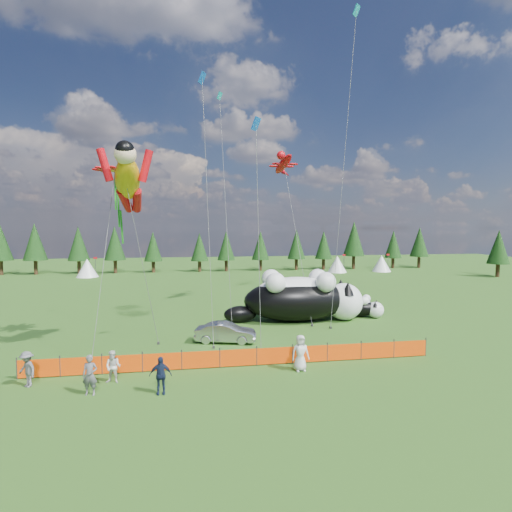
{
  "coord_description": "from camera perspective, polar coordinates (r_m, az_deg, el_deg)",
  "views": [
    {
      "loc": [
        -2.51,
        -23.89,
        7.46
      ],
      "look_at": [
        2.12,
        4.0,
        5.48
      ],
      "focal_mm": 28.0,
      "sensor_mm": 36.0,
      "label": 1
    }
  ],
  "objects": [
    {
      "name": "ground",
      "position": [
        25.15,
        -3.37,
        -13.26
      ],
      "size": [
        160.0,
        160.0,
        0.0
      ],
      "primitive_type": "plane",
      "color": "#113D0B",
      "rests_on": "ground"
    },
    {
      "name": "safety_fence",
      "position": [
        22.16,
        -2.53,
        -14.3
      ],
      "size": [
        22.06,
        0.06,
        1.1
      ],
      "color": "#262626",
      "rests_on": "ground"
    },
    {
      "name": "tree_line",
      "position": [
        69.02,
        -7.33,
        1.1
      ],
      "size": [
        90.0,
        4.0,
        8.0
      ],
      "primitive_type": null,
      "color": "black",
      "rests_on": "ground"
    },
    {
      "name": "festival_tents",
      "position": [
        65.58,
        2.5,
        -1.3
      ],
      "size": [
        50.0,
        3.2,
        2.8
      ],
      "primitive_type": null,
      "color": "white",
      "rests_on": "ground"
    },
    {
      "name": "cat_large",
      "position": [
        32.39,
        6.64,
        -5.85
      ],
      "size": [
        11.28,
        4.46,
        4.07
      ],
      "rotation": [
        0.0,
        0.0,
        -0.06
      ],
      "color": "black",
      "rests_on": "ground"
    },
    {
      "name": "cat_small",
      "position": [
        35.06,
        14.2,
        -6.96
      ],
      "size": [
        4.5,
        3.52,
        1.82
      ],
      "rotation": [
        0.0,
        0.0,
        -0.57
      ],
      "color": "black",
      "rests_on": "ground"
    },
    {
      "name": "car",
      "position": [
        26.6,
        -4.36,
        -10.84
      ],
      "size": [
        4.16,
        2.27,
        1.3
      ],
      "primitive_type": "imported",
      "rotation": [
        0.0,
        0.0,
        1.33
      ],
      "color": "#B5B6BA",
      "rests_on": "ground"
    },
    {
      "name": "spectator_a",
      "position": [
        20.02,
        -22.64,
        -15.42
      ],
      "size": [
        0.7,
        0.49,
        1.81
      ],
      "primitive_type": "imported",
      "rotation": [
        0.0,
        0.0,
        -0.09
      ],
      "color": "#59585D",
      "rests_on": "ground"
    },
    {
      "name": "spectator_b",
      "position": [
        21.07,
        -19.73,
        -14.69
      ],
      "size": [
        0.85,
        0.62,
        1.58
      ],
      "primitive_type": "imported",
      "rotation": [
        0.0,
        0.0,
        -0.24
      ],
      "color": "silver",
      "rests_on": "ground"
    },
    {
      "name": "spectator_c",
      "position": [
        19.2,
        -13.5,
        -16.24
      ],
      "size": [
        1.01,
        0.54,
        1.7
      ],
      "primitive_type": "imported",
      "rotation": [
        0.0,
        0.0,
        -0.02
      ],
      "color": "#16213D",
      "rests_on": "ground"
    },
    {
      "name": "spectator_d",
      "position": [
        22.24,
        -29.91,
        -13.83
      ],
      "size": [
        1.2,
        1.13,
        1.69
      ],
      "primitive_type": "imported",
      "rotation": [
        0.0,
        0.0,
        -0.69
      ],
      "color": "#59585D",
      "rests_on": "ground"
    },
    {
      "name": "spectator_e",
      "position": [
        21.57,
        6.36,
        -13.59
      ],
      "size": [
        0.95,
        0.63,
        1.89
      ],
      "primitive_type": "imported",
      "rotation": [
        0.0,
        0.0,
        0.04
      ],
      "color": "silver",
      "rests_on": "ground"
    },
    {
      "name": "superhero_kite",
      "position": [
        24.76,
        -17.89,
        10.36
      ],
      "size": [
        4.85,
        5.2,
        12.51
      ],
      "color": "#D5980B",
      "rests_on": "ground"
    },
    {
      "name": "gecko_kite",
      "position": [
        39.56,
        3.93,
        12.95
      ],
      "size": [
        3.38,
        12.13,
        16.34
      ],
      "color": "red",
      "rests_on": "ground"
    },
    {
      "name": "flower_kite",
      "position": [
        27.0,
        -19.51,
        11.19
      ],
      "size": [
        3.0,
        6.12,
        11.88
      ],
      "color": "red",
      "rests_on": "ground"
    },
    {
      "name": "diamond_kite_a",
      "position": [
        30.48,
        -7.63,
        22.58
      ],
      "size": [
        0.81,
        5.29,
        18.96
      ],
      "color": "blue",
      "rests_on": "ground"
    },
    {
      "name": "diamond_kite_b",
      "position": [
        38.37,
        14.01,
        29.42
      ],
      "size": [
        3.99,
        4.76,
        26.21
      ],
      "color": "#0D9AA2",
      "rests_on": "ground"
    },
    {
      "name": "diamond_kite_c",
      "position": [
        23.55,
        0.03,
        17.03
      ],
      "size": [
        0.82,
        1.84,
        14.1
      ],
      "color": "blue",
      "rests_on": "ground"
    },
    {
      "name": "diamond_kite_d",
      "position": [
        38.51,
        -5.1,
        19.98
      ],
      "size": [
        0.73,
        9.19,
        21.32
      ],
      "color": "#0D9AA2",
      "rests_on": "ground"
    }
  ]
}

